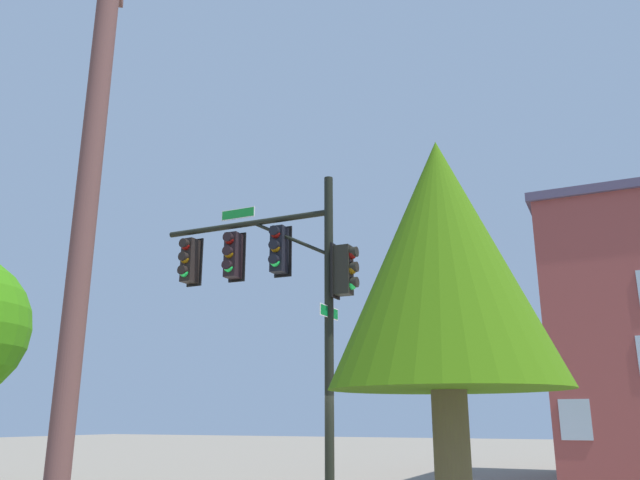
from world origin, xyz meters
The scene contains 3 objects.
signal_pole_assembly centered at (1.35, 0.01, 5.16)m, with size 5.11×0.94×7.42m.
utility_pole centered at (-0.06, 7.25, 4.39)m, with size 1.16×1.52×8.50m.
tree_mid centered at (-3.80, 5.21, 3.84)m, with size 2.77×2.77×5.43m.
Camera 1 is at (-5.56, 12.54, 2.03)m, focal length 35.53 mm.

